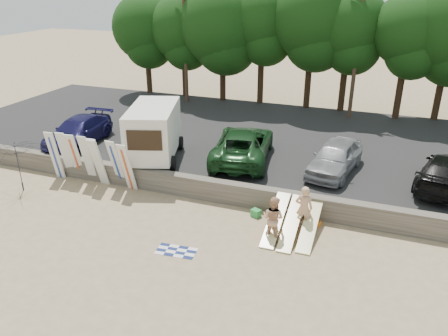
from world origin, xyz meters
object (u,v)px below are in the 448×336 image
Objects in this scene: car_2 at (335,157)px; beachgoer_b at (273,218)px; beachgoer_a at (304,208)px; car_0 at (78,131)px; cooler at (256,213)px; beach_umbrella at (20,166)px; box_trailer at (154,130)px; car_3 at (447,172)px; car_1 at (243,144)px.

car_2 reaches higher than beachgoer_b.
beachgoer_a reaches higher than beachgoer_b.
car_0 is 11.93m from cooler.
beachgoer_a is at bearing 4.32° from beach_umbrella.
box_trailer is 2.64× the size of beachgoer_b.
car_2 is 5.20m from cooler.
car_3 is at bearing -123.23° from beachgoer_b.
car_0 is 13.96m from beachgoer_a.
car_1 is 3.23× the size of beachgoer_b.
car_2 reaches higher than car_0.
car_2 reaches higher than beachgoer_a.
beachgoer_a is 1.06× the size of beachgoer_b.
car_1 is (4.32, 1.48, -0.74)m from box_trailer.
car_3 reaches higher than beachgoer_b.
car_0 is (-5.10, 0.45, -0.82)m from box_trailer.
car_0 is 4.63m from beach_umbrella.
cooler is (-1.09, 1.45, -0.75)m from beachgoer_b.
beachgoer_a is at bearing -116.94° from beachgoer_b.
beachgoer_a is (8.37, -3.17, -1.29)m from box_trailer.
car_0 is 2.63× the size of beachgoer_a.
beachgoer_a is (-5.48, -4.70, -0.46)m from car_3.
car_3 is (18.95, 1.08, -0.01)m from car_0.
beachgoer_b is (-6.45, -5.78, -0.52)m from car_3.
beach_umbrella reaches higher than car_1.
beach_umbrella reaches higher than car_3.
cooler is at bearing -111.75° from car_2.
car_1 is 10.82m from beach_umbrella.
cooler is (6.31, -2.80, -2.10)m from box_trailer.
beachgoer_b is at bearing -95.14° from car_2.
car_2 is 1.69× the size of beach_umbrella.
box_trailer is at bearing -160.47° from car_2.
beachgoer_a is at bearing -18.80° from car_0.
car_0 is at bearing 18.38° from car_3.
car_2 is at bearing -8.60° from box_trailer.
beachgoer_a is 0.72× the size of beach_umbrella.
car_0 reaches higher than beachgoer_b.
car_2 is 11.86× the size of cooler.
box_trailer reaches higher than car_1.
box_trailer reaches higher than car_3.
box_trailer is 8.64m from beachgoer_b.
car_2 is 14.99m from beach_umbrella.
car_1 is 3.05× the size of beachgoer_a.
car_3 is at bearing -11.62° from box_trailer.
box_trailer is at bearing 40.33° from beach_umbrella.
car_1 is at bearing 0.99° from box_trailer.
box_trailer is at bearing 21.42° from car_3.
beach_umbrella is at bearing 22.01° from car_1.
box_trailer is 7.21m from cooler.
car_3 is 7.23m from beachgoer_a.
box_trailer is at bearing -14.96° from beachgoer_b.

